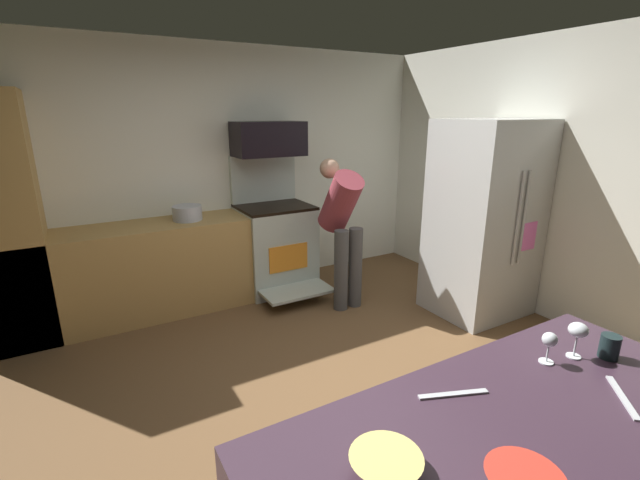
# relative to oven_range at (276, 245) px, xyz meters

# --- Properties ---
(ground_plane) EXTENTS (5.20, 4.80, 0.02)m
(ground_plane) POSITION_rel_oven_range_xyz_m (-0.52, -1.96, -0.51)
(ground_plane) COLOR brown
(wall_back) EXTENTS (5.20, 0.12, 2.60)m
(wall_back) POSITION_rel_oven_range_xyz_m (-0.52, 0.38, 0.80)
(wall_back) COLOR silver
(wall_back) RESTS_ON ground
(wall_right) EXTENTS (0.12, 4.80, 2.60)m
(wall_right) POSITION_rel_oven_range_xyz_m (2.02, -1.96, 0.80)
(wall_right) COLOR silver
(wall_right) RESTS_ON ground
(lower_cabinet_run) EXTENTS (2.40, 0.60, 0.90)m
(lower_cabinet_run) POSITION_rel_oven_range_xyz_m (-1.42, 0.02, -0.05)
(lower_cabinet_run) COLOR #B2894B
(lower_cabinet_run) RESTS_ON ground
(cabinet_column) EXTENTS (0.60, 0.60, 2.10)m
(cabinet_column) POSITION_rel_oven_range_xyz_m (-2.42, 0.02, 0.55)
(cabinet_column) COLOR #B2894B
(cabinet_column) RESTS_ON ground
(oven_range) EXTENTS (0.76, 1.02, 1.47)m
(oven_range) POSITION_rel_oven_range_xyz_m (0.00, 0.00, 0.00)
(oven_range) COLOR #B6C3B7
(oven_range) RESTS_ON ground
(microwave) EXTENTS (0.74, 0.38, 0.36)m
(microwave) POSITION_rel_oven_range_xyz_m (-0.00, 0.10, 1.14)
(microwave) COLOR black
(microwave) RESTS_ON oven_range
(refrigerator) EXTENTS (0.88, 0.78, 1.86)m
(refrigerator) POSITION_rel_oven_range_xyz_m (1.51, -1.52, 0.43)
(refrigerator) COLOR beige
(refrigerator) RESTS_ON ground
(person_cook) EXTENTS (0.31, 0.60, 1.47)m
(person_cook) POSITION_rel_oven_range_xyz_m (0.42, -0.71, 0.36)
(person_cook) COLOR #494949
(person_cook) RESTS_ON ground
(mixing_bowl_large) EXTENTS (0.22, 0.22, 0.06)m
(mixing_bowl_large) POSITION_rel_oven_range_xyz_m (-1.16, -3.42, 0.42)
(mixing_bowl_large) COLOR #E8D06C
(mixing_bowl_large) RESTS_ON counter_island
(wine_glass_near) EXTENTS (0.08, 0.08, 0.16)m
(wine_glass_near) POSITION_rel_oven_range_xyz_m (-0.06, -3.33, 0.52)
(wine_glass_near) COLOR silver
(wine_glass_near) RESTS_ON counter_island
(wine_glass_mid) EXTENTS (0.06, 0.06, 0.14)m
(wine_glass_mid) POSITION_rel_oven_range_xyz_m (-0.20, -3.29, 0.50)
(wine_glass_mid) COLOR silver
(wine_glass_mid) RESTS_ON counter_island
(mug_coffee) EXTENTS (0.08, 0.08, 0.11)m
(mug_coffee) POSITION_rel_oven_range_xyz_m (0.07, -3.40, 0.45)
(mug_coffee) COLOR black
(mug_coffee) RESTS_ON counter_island
(knife_chef) EXTENTS (0.26, 0.12, 0.01)m
(knife_chef) POSITION_rel_oven_range_xyz_m (-0.71, -3.26, 0.40)
(knife_chef) COLOR #B7BABF
(knife_chef) RESTS_ON counter_island
(knife_paring) EXTENTS (0.20, 0.21, 0.01)m
(knife_paring) POSITION_rel_oven_range_xyz_m (-0.18, -3.58, 0.40)
(knife_paring) COLOR #B7BABF
(knife_paring) RESTS_ON counter_island
(stock_pot) EXTENTS (0.28, 0.28, 0.14)m
(stock_pot) POSITION_rel_oven_range_xyz_m (-0.92, 0.02, 0.47)
(stock_pot) COLOR #B2B8C5
(stock_pot) RESTS_ON lower_cabinet_run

